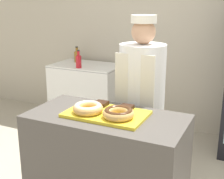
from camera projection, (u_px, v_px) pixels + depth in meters
wall_back at (178, 32)px, 4.10m from camera, size 8.00×0.06×2.70m
display_counter at (107, 168)px, 2.51m from camera, size 1.22×0.62×0.91m
serving_tray at (106, 114)px, 2.38m from camera, size 0.61×0.38×0.02m
donut_light_glaze at (88, 108)px, 2.36m from camera, size 0.23×0.23×0.07m
donut_chocolate_glaze at (118, 113)px, 2.26m from camera, size 0.23×0.23×0.07m
brownie_back_left at (101, 104)px, 2.53m from camera, size 0.10×0.10×0.03m
brownie_back_right at (126, 108)px, 2.43m from camera, size 0.10×0.10×0.03m
baker_person at (141, 102)px, 2.88m from camera, size 0.42×0.42×1.63m
chest_freezer at (87, 94)px, 4.50m from camera, size 0.96×0.62×0.88m
bottle_amber at (77, 56)px, 4.55m from camera, size 0.08×0.08×0.23m
bottle_red at (79, 61)px, 4.16m from camera, size 0.07×0.07×0.24m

